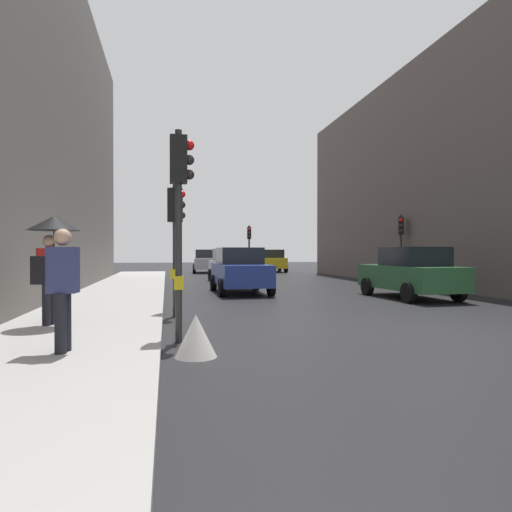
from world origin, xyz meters
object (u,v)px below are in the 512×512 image
traffic_light_mid_street (401,237)px  warning_sign_triangle (196,336)px  car_white_compact (231,265)px  car_silver_hatchback (206,261)px  car_blue_van (240,270)px  pedestrian_with_umbrella (52,240)px  traffic_light_near_left (180,196)px  car_yellow_taxi (272,261)px  pedestrian_with_grey_backpack (60,282)px  traffic_light_near_right (176,225)px  car_green_estate (411,273)px  traffic_light_far_median (249,241)px

traffic_light_mid_street → warning_sign_triangle: traffic_light_mid_street is taller
car_white_compact → car_silver_hatchback: bearing=92.0°
car_blue_van → pedestrian_with_umbrella: 9.51m
traffic_light_near_left → car_yellow_taxi: size_ratio=0.87×
car_silver_hatchback → pedestrian_with_grey_backpack: (-4.48, -28.17, 0.29)m
traffic_light_near_right → pedestrian_with_umbrella: (-2.44, -1.91, -0.42)m
car_white_compact → car_blue_van: bearing=-94.7°
pedestrian_with_grey_backpack → warning_sign_triangle: size_ratio=2.72×
traffic_light_near_right → car_blue_van: traffic_light_near_right is taller
car_green_estate → car_yellow_taxi: same height
traffic_light_near_right → car_green_estate: 8.61m
traffic_light_mid_street → car_yellow_taxi: traffic_light_mid_street is taller
traffic_light_near_right → pedestrian_with_grey_backpack: (-1.73, -4.55, -1.10)m
warning_sign_triangle → car_white_compact: bearing=80.3°
pedestrian_with_grey_backpack → warning_sign_triangle: bearing=0.5°
traffic_light_mid_street → pedestrian_with_umbrella: size_ratio=1.56×
car_yellow_taxi → warning_sign_triangle: (-7.74, -28.39, -0.55)m
car_silver_hatchback → warning_sign_triangle: car_silver_hatchback is taller
car_blue_van → car_green_estate: bearing=-30.9°
car_blue_van → warning_sign_triangle: bearing=-102.6°
pedestrian_with_umbrella → pedestrian_with_grey_backpack: pedestrian_with_umbrella is taller
traffic_light_near_left → warning_sign_triangle: size_ratio=5.77×
traffic_light_near_left → car_silver_hatchback: bearing=84.2°
traffic_light_near_left → car_yellow_taxi: 28.35m
traffic_light_far_median → car_blue_van: 14.25m
car_blue_van → pedestrian_with_grey_backpack: (-4.32, -10.65, 0.29)m
car_silver_hatchback → car_yellow_taxi: 5.21m
traffic_light_near_left → car_blue_van: size_ratio=0.89×
traffic_light_far_median → car_green_estate: traffic_light_far_median is taller
warning_sign_triangle → traffic_light_near_right: bearing=92.6°
traffic_light_near_right → car_white_compact: size_ratio=0.77×
car_yellow_taxi → traffic_light_mid_street: bearing=-80.1°
car_silver_hatchback → car_green_estate: (5.25, -20.75, 0.00)m
car_blue_van → car_yellow_taxi: 18.55m
traffic_light_near_right → traffic_light_near_left: bearing=-90.0°
traffic_light_near_left → car_yellow_taxi: bearing=73.7°
car_blue_van → pedestrian_with_umbrella: (-5.02, -8.01, 0.96)m
car_green_estate → traffic_light_near_left: bearing=-142.3°
traffic_light_mid_street → pedestrian_with_grey_backpack: size_ratio=1.89×
car_yellow_taxi → pedestrian_with_grey_backpack: bearing=-108.8°
traffic_light_near_right → car_silver_hatchback: size_ratio=0.76×
car_blue_van → traffic_light_far_median: bearing=78.4°
traffic_light_mid_street → traffic_light_near_right: traffic_light_mid_street is taller
traffic_light_mid_street → car_silver_hatchback: bearing=117.4°
pedestrian_with_umbrella → pedestrian_with_grey_backpack: size_ratio=1.21×
traffic_light_far_median → car_white_compact: bearing=-107.4°
warning_sign_triangle → pedestrian_with_grey_backpack: bearing=-179.5°
car_white_compact → pedestrian_with_umbrella: 15.53m
traffic_light_near_right → car_white_compact: traffic_light_near_right is taller
car_green_estate → warning_sign_triangle: (-7.79, -7.40, -0.55)m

